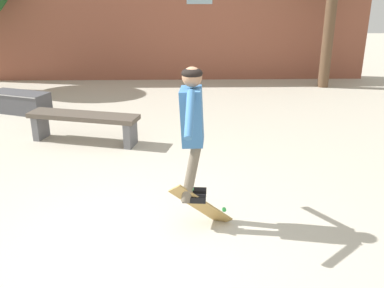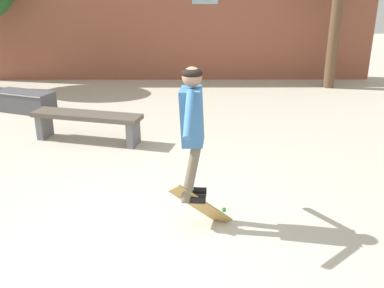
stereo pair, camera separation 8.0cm
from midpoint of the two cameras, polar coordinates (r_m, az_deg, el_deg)
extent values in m
plane|color=beige|center=(4.81, -7.23, -12.53)|extent=(40.00, 40.00, 0.00)
cube|color=#93513D|center=(12.41, -3.91, 18.45)|extent=(11.38, 0.40, 4.28)
cylinder|color=brown|center=(11.88, 17.57, 14.14)|extent=(0.28, 0.28, 2.90)
cube|color=brown|center=(7.61, -14.62, 3.62)|extent=(1.99, 0.92, 0.08)
cube|color=slate|center=(8.10, -19.81, 2.19)|extent=(0.21, 0.39, 0.43)
cube|color=slate|center=(7.34, -8.53, 1.34)|extent=(0.21, 0.39, 0.43)
cube|color=#4C4C51|center=(9.92, -22.20, 5.16)|extent=(1.38, 0.94, 0.44)
cube|color=#B7B7BC|center=(9.69, -23.34, 5.94)|extent=(1.20, 0.49, 0.02)
cube|color=teal|center=(4.53, -0.51, 3.70)|extent=(0.28, 0.36, 0.61)
sphere|color=#A37556|center=(4.42, -0.53, 8.93)|extent=(0.23, 0.23, 0.21)
ellipsoid|color=black|center=(4.41, -0.53, 9.40)|extent=(0.24, 0.24, 0.12)
cylinder|color=#6B6051|center=(4.82, -0.42, -2.88)|extent=(0.24, 0.17, 0.73)
cube|color=black|center=(4.95, -0.06, -6.38)|extent=(0.27, 0.12, 0.07)
cylinder|color=#6B6051|center=(4.66, -0.56, -3.72)|extent=(0.25, 0.15, 0.73)
cube|color=black|center=(4.80, -0.19, -7.30)|extent=(0.27, 0.12, 0.07)
cylinder|color=teal|center=(4.85, -0.19, 6.57)|extent=(0.12, 0.48, 0.41)
cylinder|color=teal|center=(4.12, -0.90, 3.99)|extent=(0.12, 0.48, 0.41)
cube|color=#AD894C|center=(4.90, 0.72, -8.18)|extent=(0.74, 0.26, 0.64)
cylinder|color=green|center=(4.96, 3.84, -8.71)|extent=(0.06, 0.06, 0.07)
cylinder|color=green|center=(5.13, 2.10, -9.39)|extent=(0.06, 0.06, 0.07)
cylinder|color=green|center=(4.73, -0.54, -5.94)|extent=(0.06, 0.06, 0.07)
cylinder|color=green|center=(4.90, -2.21, -6.72)|extent=(0.06, 0.06, 0.07)
camera|label=1|loc=(0.04, -90.50, -0.19)|focal=40.00mm
camera|label=2|loc=(0.04, 89.50, 0.19)|focal=40.00mm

